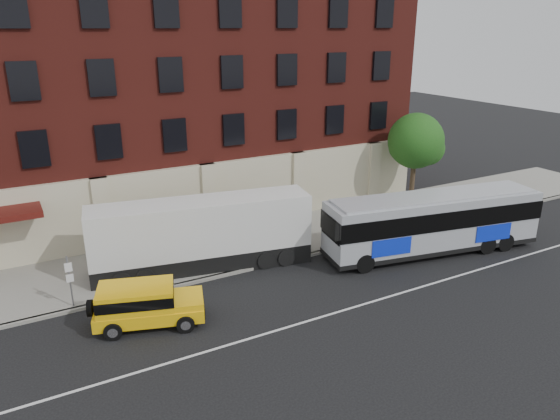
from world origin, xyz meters
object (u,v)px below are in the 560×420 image
sign_pole (70,279)px  yellow_suv (144,303)px  street_tree (416,143)px  city_bus (433,221)px  shipping_container (202,235)px

sign_pole → yellow_suv: size_ratio=0.53×
street_tree → city_bus: street_tree is taller
sign_pole → yellow_suv: 3.61m
sign_pole → street_tree: (22.04, 3.34, 2.96)m
sign_pole → shipping_container: 6.50m
street_tree → shipping_container: street_tree is taller
shipping_container → city_bus: bearing=-19.3°
sign_pole → shipping_container: (6.38, 1.19, 0.32)m
city_bus → yellow_suv: bearing=179.4°
shipping_container → yellow_suv: bearing=-136.0°
street_tree → city_bus: size_ratio=0.51×
shipping_container → sign_pole: bearing=-169.4°
yellow_suv → shipping_container: shipping_container is taller
city_bus → yellow_suv: 15.48m
street_tree → yellow_suv: 20.82m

